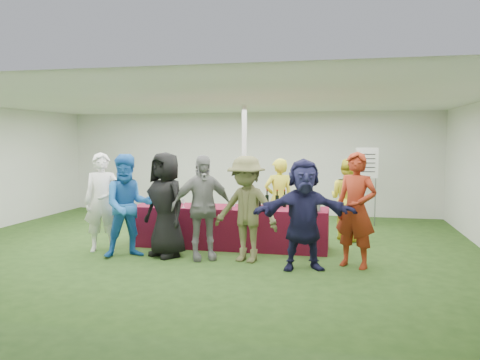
% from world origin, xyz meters
% --- Properties ---
extents(ground, '(60.00, 60.00, 0.00)m').
position_xyz_m(ground, '(0.00, 0.00, 0.00)').
color(ground, '#284719').
rests_on(ground, ground).
extents(tent, '(10.00, 10.00, 10.00)m').
position_xyz_m(tent, '(0.50, 1.20, 1.35)').
color(tent, white).
rests_on(tent, ground).
extents(serving_table, '(3.60, 0.80, 0.75)m').
position_xyz_m(serving_table, '(0.47, -0.02, 0.38)').
color(serving_table, maroon).
rests_on(serving_table, ground).
extents(wine_bottles, '(0.77, 0.14, 0.32)m').
position_xyz_m(wine_bottles, '(1.10, 0.12, 0.87)').
color(wine_bottles, black).
rests_on(wine_bottles, serving_table).
extents(wine_glasses, '(2.82, 0.10, 0.16)m').
position_xyz_m(wine_glasses, '(0.03, -0.28, 0.86)').
color(wine_glasses, silver).
rests_on(wine_glasses, serving_table).
extents(water_bottle, '(0.07, 0.07, 0.23)m').
position_xyz_m(water_bottle, '(0.53, 0.06, 0.85)').
color(water_bottle, silver).
rests_on(water_bottle, serving_table).
extents(bar_towel, '(0.25, 0.18, 0.03)m').
position_xyz_m(bar_towel, '(1.98, 0.03, 0.77)').
color(bar_towel, white).
rests_on(bar_towel, serving_table).
extents(dump_bucket, '(0.27, 0.27, 0.18)m').
position_xyz_m(dump_bucket, '(2.00, -0.24, 0.84)').
color(dump_bucket, slate).
rests_on(dump_bucket, serving_table).
extents(wine_list_sign, '(0.50, 0.03, 1.80)m').
position_xyz_m(wine_list_sign, '(3.06, 2.74, 1.32)').
color(wine_list_sign, slate).
rests_on(wine_list_sign, ground).
extents(staff_pourer, '(0.70, 0.59, 1.62)m').
position_xyz_m(staff_pourer, '(1.27, 0.81, 0.81)').
color(staff_pourer, gold).
rests_on(staff_pourer, ground).
extents(staff_back, '(0.99, 0.95, 1.61)m').
position_xyz_m(staff_back, '(2.61, 1.12, 0.81)').
color(staff_back, gold).
rests_on(staff_back, ground).
extents(customer_0, '(0.75, 0.61, 1.76)m').
position_xyz_m(customer_0, '(-1.67, -0.78, 0.88)').
color(customer_0, white).
rests_on(customer_0, ground).
extents(customer_1, '(1.07, 1.00, 1.74)m').
position_xyz_m(customer_1, '(-1.03, -1.08, 0.87)').
color(customer_1, blue).
rests_on(customer_1, ground).
extents(customer_2, '(1.03, 0.92, 1.77)m').
position_xyz_m(customer_2, '(-0.43, -0.91, 0.89)').
color(customer_2, black).
rests_on(customer_2, ground).
extents(customer_3, '(1.10, 0.85, 1.74)m').
position_xyz_m(customer_3, '(0.23, -0.96, 0.87)').
color(customer_3, slate).
rests_on(customer_3, ground).
extents(customer_4, '(1.25, 0.92, 1.72)m').
position_xyz_m(customer_4, '(0.98, -0.96, 0.86)').
color(customer_4, brown).
rests_on(customer_4, ground).
extents(customer_5, '(1.65, 0.89, 1.70)m').
position_xyz_m(customer_5, '(1.92, -1.22, 0.85)').
color(customer_5, '#1B1A3F').
rests_on(customer_5, ground).
extents(customer_6, '(0.78, 0.67, 1.80)m').
position_xyz_m(customer_6, '(2.70, -0.93, 0.90)').
color(customer_6, maroon).
rests_on(customer_6, ground).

